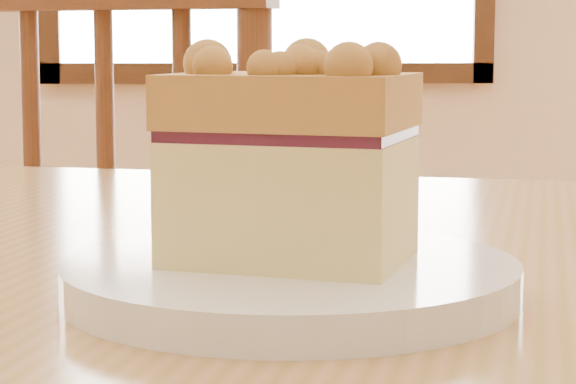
# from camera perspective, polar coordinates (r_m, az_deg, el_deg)

# --- Properties ---
(cafe_chair_main) EXTENTS (0.58, 0.58, 0.99)m
(cafe_chair_main) POSITION_cam_1_polar(r_m,az_deg,el_deg) (1.47, -6.06, -7.39)
(cafe_chair_main) COLOR #562917
(cafe_chair_main) RESTS_ON ground
(plate) EXTENTS (0.23, 0.23, 0.02)m
(plate) POSITION_cam_1_polar(r_m,az_deg,el_deg) (0.56, 0.11, -4.52)
(plate) COLOR white
(plate) RESTS_ON cafe_table_main
(cake_slice) EXTENTS (0.14, 0.12, 0.11)m
(cake_slice) POSITION_cam_1_polar(r_m,az_deg,el_deg) (0.55, 0.13, 1.93)
(cake_slice) COLOR #DBCB7B
(cake_slice) RESTS_ON plate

